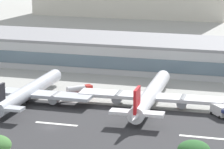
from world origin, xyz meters
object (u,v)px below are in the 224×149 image
Objects in this scene: terminal_building at (129,53)px; airliner_red_tail_gate_2 at (150,96)px; service_fuel_truck_2 at (79,91)px; service_box_truck_1 at (219,110)px; airliner_black_tail_gate_1 at (27,93)px.

terminal_building is 53.51m from airliner_red_tail_gate_2.
service_fuel_truck_2 is at bearing 77.61° from airliner_red_tail_gate_2.
terminal_building is at bearing -2.65° from service_box_truck_1.
airliner_red_tail_gate_2 is 8.24× the size of service_box_truck_1.
airliner_black_tail_gate_1 is 0.95× the size of airliner_red_tail_gate_2.
service_box_truck_1 is (39.63, -52.98, -3.76)m from terminal_building.
airliner_black_tail_gate_1 is at bearing -107.07° from terminal_building.
airliner_black_tail_gate_1 is 7.80× the size of service_box_truck_1.
airliner_red_tail_gate_2 is 6.43× the size of service_fuel_truck_2.
terminal_building is 58.29m from airliner_black_tail_gate_1.
service_fuel_truck_2 is at bearing -95.16° from terminal_building.
service_box_truck_1 is 44.36m from service_fuel_truck_2.
service_fuel_truck_2 is (-4.13, -45.66, -3.52)m from terminal_building.
airliner_red_tail_gate_2 is at bearing -69.01° from terminal_building.
airliner_black_tail_gate_1 is 6.08× the size of service_fuel_truck_2.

